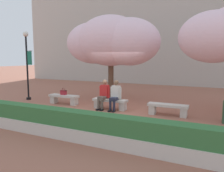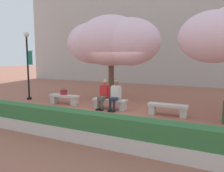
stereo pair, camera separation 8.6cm
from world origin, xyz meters
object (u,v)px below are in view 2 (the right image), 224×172
Objects in this scene: stone_bench_center at (168,108)px; handbag at (64,92)px; lamp_post_with_banner at (28,59)px; stone_bench_west_end at (64,98)px; stone_bench_near_west at (110,102)px; person_seated_left at (104,93)px; person_seated_right at (115,94)px; cherry_tree_main at (112,42)px.

stone_bench_center is 4.57× the size of handbag.
lamp_post_with_banner reaches higher than handbag.
stone_bench_west_end is at bearing -2.83° from lamp_post_with_banner.
stone_bench_west_end and stone_bench_near_west have the same top height.
stone_bench_west_end is 1.00× the size of stone_bench_center.
person_seated_left is at bearing -2.14° from lamp_post_with_banner.
person_seated_left is at bearing 180.00° from person_seated_right.
handbag is (-0.04, 0.03, 0.28)m from stone_bench_west_end.
person_seated_right is at bearing -1.11° from stone_bench_west_end.
stone_bench_center is 2.26m from person_seated_right.
handbag is at bearing 178.36° from person_seated_right.
handbag is (-2.81, 0.08, -0.12)m from person_seated_right.
stone_bench_west_end is 0.29m from handbag.
lamp_post_with_banner reaches higher than stone_bench_center.
stone_bench_near_west is 0.43× the size of lamp_post_with_banner.
stone_bench_near_west is 0.49m from person_seated_right.
handbag is 3.57m from cherry_tree_main.
person_seated_right is (0.28, -0.05, 0.40)m from stone_bench_near_west.
handbag is 0.07× the size of cherry_tree_main.
person_seated_left is 0.55m from person_seated_right.
lamp_post_with_banner reaches higher than person_seated_left.
handbag is (-2.54, 0.03, 0.28)m from stone_bench_near_west.
handbag reaches higher than stone_bench_near_west.
handbag is at bearing -131.02° from cherry_tree_main.
stone_bench_center is at bearing 0.00° from stone_bench_near_west.
handbag reaches higher than stone_bench_west_end.
cherry_tree_main is (-3.36, 1.95, 2.77)m from stone_bench_center.
lamp_post_with_banner is at bearing 177.77° from handbag.
person_seated_left reaches higher than stone_bench_center.
cherry_tree_main is (-0.86, 1.95, 2.77)m from stone_bench_near_west.
stone_bench_near_west is 2.55m from handbag.
stone_bench_center is at bearing 1.10° from person_seated_left.
handbag is at bearing -2.23° from lamp_post_with_banner.
handbag is (-2.26, 0.08, -0.12)m from person_seated_left.
lamp_post_with_banner is (-5.22, 0.17, 1.49)m from person_seated_right.
person_seated_left reaches higher than handbag.
person_seated_right is (0.55, -0.00, 0.00)m from person_seated_left.
stone_bench_west_end is 2.50m from stone_bench_near_west.
stone_bench_center is at bearing 1.38° from person_seated_right.
stone_bench_near_west is (2.50, 0.00, 0.00)m from stone_bench_west_end.
person_seated_right is 3.31m from cherry_tree_main.
lamp_post_with_banner is (-4.67, 0.17, 1.49)m from person_seated_left.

